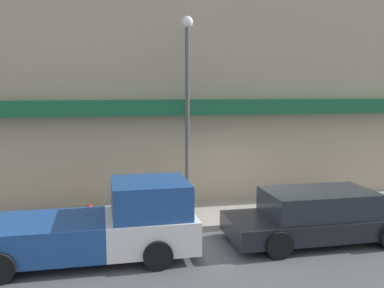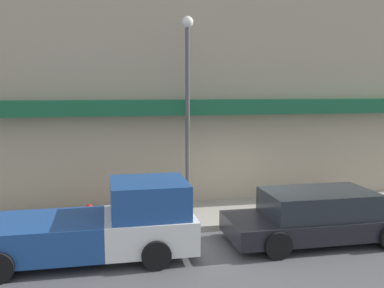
{
  "view_description": "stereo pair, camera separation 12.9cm",
  "coord_description": "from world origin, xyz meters",
  "px_view_note": "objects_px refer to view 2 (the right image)",
  "views": [
    {
      "loc": [
        -3.92,
        -11.28,
        4.02
      ],
      "look_at": [
        -1.27,
        1.1,
        2.37
      ],
      "focal_mm": 40.0,
      "sensor_mm": 36.0,
      "label": 1
    },
    {
      "loc": [
        -3.79,
        -11.31,
        4.02
      ],
      "look_at": [
        -1.27,
        1.1,
        2.37
      ],
      "focal_mm": 40.0,
      "sensor_mm": 36.0,
      "label": 2
    }
  ],
  "objects_px": {
    "pickup_truck": "(98,225)",
    "street_lamp": "(188,92)",
    "parked_car": "(318,216)",
    "fire_hydrant": "(89,215)"
  },
  "relations": [
    {
      "from": "pickup_truck",
      "to": "street_lamp",
      "type": "distance_m",
      "value": 5.15
    },
    {
      "from": "parked_car",
      "to": "fire_hydrant",
      "type": "xyz_separation_m",
      "value": [
        -5.94,
        1.95,
        -0.18
      ]
    },
    {
      "from": "parked_car",
      "to": "street_lamp",
      "type": "xyz_separation_m",
      "value": [
        -2.91,
        3.05,
        3.23
      ]
    },
    {
      "from": "fire_hydrant",
      "to": "parked_car",
      "type": "bearing_deg",
      "value": -18.21
    },
    {
      "from": "pickup_truck",
      "to": "street_lamp",
      "type": "bearing_deg",
      "value": 48.18
    },
    {
      "from": "fire_hydrant",
      "to": "street_lamp",
      "type": "relative_size",
      "value": 0.1
    },
    {
      "from": "pickup_truck",
      "to": "street_lamp",
      "type": "relative_size",
      "value": 0.88
    },
    {
      "from": "pickup_truck",
      "to": "fire_hydrant",
      "type": "xyz_separation_m",
      "value": [
        -0.28,
        1.95,
        -0.31
      ]
    },
    {
      "from": "pickup_truck",
      "to": "parked_car",
      "type": "distance_m",
      "value": 5.67
    },
    {
      "from": "pickup_truck",
      "to": "parked_car",
      "type": "height_order",
      "value": "pickup_truck"
    }
  ]
}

